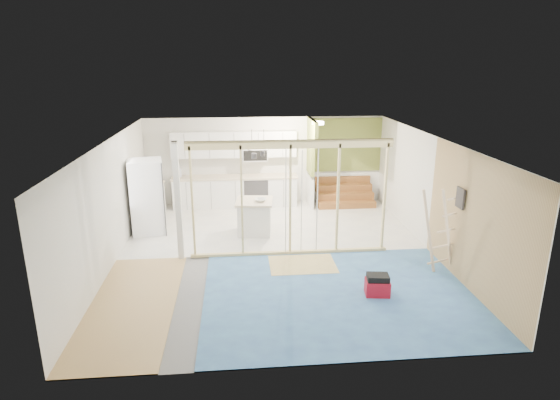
{
  "coord_description": "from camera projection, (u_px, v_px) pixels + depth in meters",
  "views": [
    {
      "loc": [
        -0.82,
        -9.64,
        4.2
      ],
      "look_at": [
        0.13,
        0.6,
        1.1
      ],
      "focal_mm": 30.0,
      "sensor_mm": 36.0,
      "label": 1
    }
  ],
  "objects": [
    {
      "name": "fridge",
      "position": [
        148.0,
        197.0,
        11.58
      ],
      "size": [
        0.94,
        0.91,
        1.87
      ],
      "rotation": [
        0.0,
        0.0,
        0.18
      ],
      "color": "white",
      "rests_on": "room"
    },
    {
      "name": "bowl",
      "position": [
        261.0,
        200.0,
        11.43
      ],
      "size": [
        0.33,
        0.33,
        0.07
      ],
      "primitive_type": "imported",
      "rotation": [
        0.0,
        0.0,
        -0.18
      ],
      "color": "silver",
      "rests_on": "island"
    },
    {
      "name": "room",
      "position": [
        276.0,
        199.0,
        10.11
      ],
      "size": [
        7.01,
        8.01,
        2.61
      ],
      "color": "slate",
      "rests_on": "ground"
    },
    {
      "name": "soap_bottle_b",
      "position": [
        290.0,
        172.0,
        13.69
      ],
      "size": [
        0.12,
        0.12,
        0.21
      ],
      "primitive_type": "imported",
      "rotation": [
        0.0,
        0.0,
        0.42
      ],
      "color": "white",
      "rests_on": "base_cabinets"
    },
    {
      "name": "ceiling_light",
      "position": [
        318.0,
        123.0,
        12.73
      ],
      "size": [
        0.32,
        0.32,
        0.08
      ],
      "primitive_type": "cylinder",
      "color": "#FFEABF",
      "rests_on": "room"
    },
    {
      "name": "ladder",
      "position": [
        441.0,
        231.0,
        9.36
      ],
      "size": [
        0.95,
        0.04,
        1.77
      ],
      "rotation": [
        0.0,
        0.0,
        -0.01
      ],
      "color": "#D5B182",
      "rests_on": "room"
    },
    {
      "name": "sheathing_panel",
      "position": [
        476.0,
        226.0,
        8.51
      ],
      "size": [
        0.02,
        4.0,
        2.6
      ],
      "primitive_type": "cube",
      "color": "tan",
      "rests_on": "room"
    },
    {
      "name": "base_cabinets",
      "position": [
        211.0,
        195.0,
        13.41
      ],
      "size": [
        4.45,
        2.24,
        0.93
      ],
      "color": "white",
      "rests_on": "room"
    },
    {
      "name": "soap_bottle_a",
      "position": [
        179.0,
        172.0,
        13.52
      ],
      "size": [
        0.17,
        0.17,
        0.32
      ],
      "primitive_type": "imported",
      "rotation": [
        0.0,
        0.0,
        -0.43
      ],
      "color": "silver",
      "rests_on": "base_cabinets"
    },
    {
      "name": "upper_cabinets",
      "position": [
        236.0,
        145.0,
        13.52
      ],
      "size": [
        3.6,
        0.41,
        0.85
      ],
      "color": "white",
      "rests_on": "room"
    },
    {
      "name": "pot_rack",
      "position": [
        258.0,
        151.0,
        11.68
      ],
      "size": [
        0.52,
        0.52,
        0.72
      ],
      "color": "black",
      "rests_on": "room"
    },
    {
      "name": "electrical_panel",
      "position": [
        460.0,
        198.0,
        8.98
      ],
      "size": [
        0.04,
        0.3,
        0.4
      ],
      "primitive_type": "cube",
      "color": "#38373C",
      "rests_on": "room"
    },
    {
      "name": "green_partition",
      "position": [
        334.0,
        174.0,
        13.88
      ],
      "size": [
        2.25,
        1.51,
        2.6
      ],
      "color": "olive",
      "rests_on": "room"
    },
    {
      "name": "toolbox",
      "position": [
        377.0,
        286.0,
        8.63
      ],
      "size": [
        0.48,
        0.38,
        0.42
      ],
      "rotation": [
        0.0,
        0.0,
        -0.13
      ],
      "color": "#A90F1F",
      "rests_on": "room"
    },
    {
      "name": "stud_frame",
      "position": [
        265.0,
        187.0,
        10.0
      ],
      "size": [
        4.66,
        0.14,
        2.6
      ],
      "color": "#F1D893",
      "rests_on": "room"
    },
    {
      "name": "island",
      "position": [
        255.0,
        217.0,
        11.64
      ],
      "size": [
        0.97,
        0.97,
        0.87
      ],
      "rotation": [
        0.0,
        0.0,
        -0.1
      ],
      "color": "silver",
      "rests_on": "room"
    },
    {
      "name": "floor_overlays",
      "position": [
        280.0,
        253.0,
        10.54
      ],
      "size": [
        7.0,
        8.0,
        0.03
      ],
      "color": "silver",
      "rests_on": "room"
    }
  ]
}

